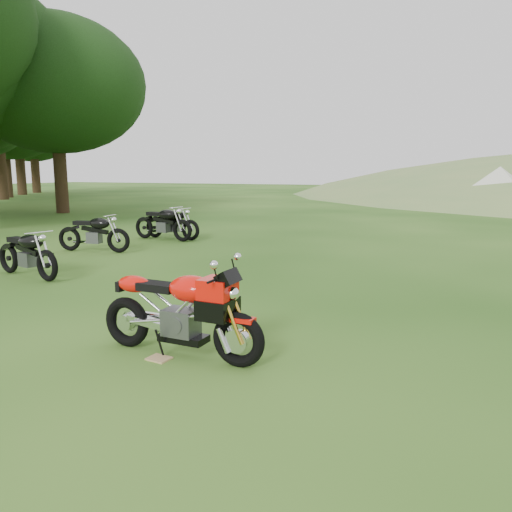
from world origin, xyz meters
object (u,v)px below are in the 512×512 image
at_px(vintage_moto_a, 26,252).
at_px(sport_motorcycle, 179,305).
at_px(vintage_moto_c, 163,222).
at_px(tent_mid, 499,186).
at_px(plywood_board, 159,359).
at_px(vintage_moto_d, 172,222).
at_px(vintage_moto_b, 93,232).

bearing_deg(vintage_moto_a, sport_motorcycle, -13.94).
relative_size(sport_motorcycle, vintage_moto_a, 1.04).
xyz_separation_m(vintage_moto_c, tent_mid, (8.72, 16.43, 0.65)).
xyz_separation_m(sport_motorcycle, plywood_board, (-0.14, -0.18, -0.53)).
bearing_deg(vintage_moto_c, vintage_moto_d, 70.03).
bearing_deg(plywood_board, sport_motorcycle, 51.79).
bearing_deg(vintage_moto_c, plywood_board, -50.19).
xyz_separation_m(sport_motorcycle, vintage_moto_c, (-5.09, 7.18, -0.05)).
xyz_separation_m(plywood_board, tent_mid, (3.76, 23.79, 1.13)).
xyz_separation_m(vintage_moto_b, tent_mid, (9.03, 18.77, 0.68)).
relative_size(vintage_moto_c, tent_mid, 0.71).
xyz_separation_m(plywood_board, vintage_moto_c, (-4.95, 7.35, 0.48)).
bearing_deg(vintage_moto_d, plywood_board, -51.95).
relative_size(plywood_board, vintage_moto_b, 0.13).
distance_m(vintage_moto_c, tent_mid, 18.61).
height_order(vintage_moto_a, vintage_moto_d, vintage_moto_d).
distance_m(sport_motorcycle, plywood_board, 0.57).
xyz_separation_m(sport_motorcycle, vintage_moto_d, (-4.97, 7.44, -0.07)).
distance_m(vintage_moto_a, tent_mid, 22.96).
distance_m(vintage_moto_b, vintage_moto_c, 2.36).
xyz_separation_m(vintage_moto_a, tent_mid, (8.15, 21.45, 0.69)).
bearing_deg(sport_motorcycle, vintage_moto_c, 126.69).
xyz_separation_m(vintage_moto_b, vintage_moto_d, (0.44, 2.60, -0.00)).
distance_m(vintage_moto_d, tent_mid, 18.32).
bearing_deg(vintage_moto_a, tent_mid, 80.78).
bearing_deg(vintage_moto_b, vintage_moto_c, 72.45).
xyz_separation_m(vintage_moto_a, vintage_moto_d, (-0.44, 5.28, 0.01)).
distance_m(vintage_moto_b, tent_mid, 20.84).
distance_m(plywood_board, vintage_moto_a, 4.99).
relative_size(plywood_board, vintage_moto_c, 0.12).
distance_m(vintage_moto_b, vintage_moto_d, 2.64).
xyz_separation_m(sport_motorcycle, vintage_moto_a, (-4.52, 2.16, -0.08)).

